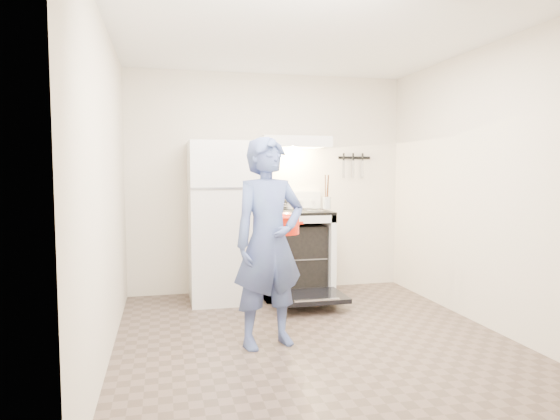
# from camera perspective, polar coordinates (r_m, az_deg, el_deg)

# --- Properties ---
(floor) EXTENTS (3.60, 3.60, 0.00)m
(floor) POSITION_cam_1_polar(r_m,az_deg,el_deg) (4.28, 3.83, -14.52)
(floor) COLOR brown
(floor) RESTS_ON ground
(back_wall) EXTENTS (3.20, 0.02, 2.50)m
(back_wall) POSITION_cam_1_polar(r_m,az_deg,el_deg) (5.79, -1.32, 3.09)
(back_wall) COLOR beige
(back_wall) RESTS_ON ground
(refrigerator) EXTENTS (0.70, 0.70, 1.70)m
(refrigerator) POSITION_cam_1_polar(r_m,az_deg,el_deg) (5.38, -6.61, -1.32)
(refrigerator) COLOR silver
(refrigerator) RESTS_ON floor
(stove_body) EXTENTS (0.76, 0.65, 0.92)m
(stove_body) POSITION_cam_1_polar(r_m,az_deg,el_deg) (5.61, 1.69, -5.08)
(stove_body) COLOR silver
(stove_body) RESTS_ON floor
(cooktop) EXTENTS (0.76, 0.65, 0.03)m
(cooktop) POSITION_cam_1_polar(r_m,az_deg,el_deg) (5.55, 1.70, -0.24)
(cooktop) COLOR black
(cooktop) RESTS_ON stove_body
(backsplash) EXTENTS (0.76, 0.07, 0.20)m
(backsplash) POSITION_cam_1_polar(r_m,az_deg,el_deg) (5.81, 0.98, 1.12)
(backsplash) COLOR silver
(backsplash) RESTS_ON cooktop
(oven_door) EXTENTS (0.70, 0.54, 0.04)m
(oven_door) POSITION_cam_1_polar(r_m,az_deg,el_deg) (5.11, 3.41, -9.87)
(oven_door) COLOR black
(oven_door) RESTS_ON floor
(oven_rack) EXTENTS (0.60, 0.52, 0.01)m
(oven_rack) POSITION_cam_1_polar(r_m,az_deg,el_deg) (5.61, 1.69, -5.28)
(oven_rack) COLOR slate
(oven_rack) RESTS_ON stove_body
(range_hood) EXTENTS (0.76, 0.50, 0.12)m
(range_hood) POSITION_cam_1_polar(r_m,az_deg,el_deg) (5.61, 1.52, 7.74)
(range_hood) COLOR silver
(range_hood) RESTS_ON back_wall
(knife_strip) EXTENTS (0.40, 0.02, 0.03)m
(knife_strip) POSITION_cam_1_polar(r_m,az_deg,el_deg) (6.08, 8.48, 5.94)
(knife_strip) COLOR black
(knife_strip) RESTS_ON back_wall
(pizza_stone) EXTENTS (0.32, 0.32, 0.02)m
(pizza_stone) POSITION_cam_1_polar(r_m,az_deg,el_deg) (5.60, 1.08, -5.14)
(pizza_stone) COLOR #8C6E50
(pizza_stone) RESTS_ON oven_rack
(tea_kettle) EXTENTS (0.21, 0.17, 0.26)m
(tea_kettle) POSITION_cam_1_polar(r_m,az_deg,el_deg) (5.72, 0.18, 1.34)
(tea_kettle) COLOR #B6B6BB
(tea_kettle) RESTS_ON cooktop
(utensil_jar) EXTENTS (0.10, 0.10, 0.13)m
(utensil_jar) POSITION_cam_1_polar(r_m,az_deg,el_deg) (5.47, 5.38, 0.84)
(utensil_jar) COLOR silver
(utensil_jar) RESTS_ON cooktop
(person) EXTENTS (0.69, 0.54, 1.66)m
(person) POSITION_cam_1_polar(r_m,az_deg,el_deg) (3.95, -1.27, -3.73)
(person) COLOR navy
(person) RESTS_ON floor
(dutch_oven) EXTENTS (0.38, 0.31, 0.25)m
(dutch_oven) POSITION_cam_1_polar(r_m,az_deg,el_deg) (4.33, 0.14, -1.78)
(dutch_oven) COLOR red
(dutch_oven) RESTS_ON person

